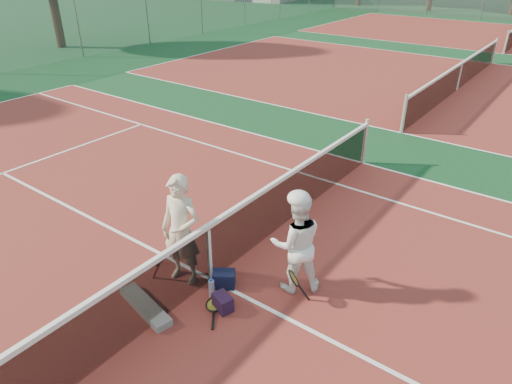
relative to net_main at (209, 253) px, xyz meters
The scene contains 15 objects.
ground 0.51m from the net_main, ahead, with size 130.00×130.00×0.00m, color #0F3A1C.
court_main 0.51m from the net_main, ahead, with size 23.77×10.97×0.01m, color maroon.
court_far_a 13.51m from the net_main, 90.00° to the left, with size 23.77×10.97×0.01m, color maroon.
net_main is the anchor object (origin of this frame).
net_far_a 13.50m from the net_main, 90.00° to the left, with size 0.10×10.98×1.02m, color black, non-canonical shape.
fence_left 17.39m from the net_main, 157.13° to the left, with size 54.50×0.06×3.00m, color slate, non-canonical shape.
player_a 0.55m from the net_main, 149.82° to the right, with size 0.65×0.42×1.77m, color beige.
player_b 1.33m from the net_main, 29.65° to the left, with size 0.77×0.60×1.59m, color white.
racket_red 0.76m from the net_main, 139.69° to the right, with size 0.29×0.27×0.55m, color maroon, non-canonical shape.
racket_black_held 1.35m from the net_main, 15.73° to the left, with size 0.33×0.27×0.53m, color black, non-canonical shape.
racket_spare 0.78m from the net_main, 44.19° to the right, with size 0.60×0.27×0.06m, color black, non-canonical shape.
sports_bag_navy 0.46m from the net_main, ahead, with size 0.33×0.23×0.26m, color black.
sports_bag_purple 0.80m from the net_main, 33.77° to the right, with size 0.29×0.20×0.24m, color black.
net_cover_canvas 1.19m from the net_main, 106.16° to the right, with size 1.07×0.25×0.11m, color slate.
water_bottle 0.54m from the net_main, 45.98° to the right, with size 0.09×0.09×0.30m, color silver.
Camera 1 is at (3.93, -4.10, 4.58)m, focal length 32.00 mm.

